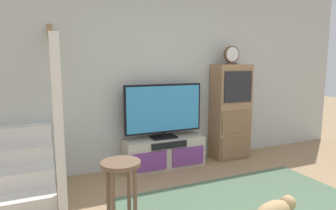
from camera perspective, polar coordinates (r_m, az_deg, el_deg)
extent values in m
cube|color=#B2B7B2|center=(4.43, 1.50, 6.19)|extent=(6.40, 0.12, 2.70)
cube|color=#BCB29E|center=(4.27, -0.75, -9.35)|extent=(1.17, 0.36, 0.44)
cube|color=#70387F|center=(4.01, -3.58, -11.08)|extent=(0.49, 0.02, 0.26)
cube|color=#70387F|center=(4.23, 3.98, -10.02)|extent=(0.49, 0.02, 0.26)
cube|color=black|center=(4.05, 0.31, -7.91)|extent=(0.53, 0.02, 0.09)
cube|color=black|center=(4.22, -0.86, -6.30)|extent=(0.36, 0.22, 0.02)
cylinder|color=black|center=(4.21, -0.86, -5.75)|extent=(0.05, 0.05, 0.06)
cube|color=black|center=(4.14, -0.88, -0.67)|extent=(1.16, 0.05, 0.69)
cube|color=#338CCC|center=(4.11, -0.72, -0.73)|extent=(1.11, 0.01, 0.64)
cube|color=#93704C|center=(4.71, 12.13, -1.29)|extent=(0.58, 0.34, 1.49)
cube|color=brown|center=(4.68, 13.22, -8.14)|extent=(0.53, 0.02, 0.34)
sphere|color=olive|center=(4.67, 13.36, -8.20)|extent=(0.03, 0.03, 0.03)
cube|color=brown|center=(4.59, 13.39, -3.23)|extent=(0.53, 0.02, 0.34)
sphere|color=olive|center=(4.57, 13.53, -3.27)|extent=(0.03, 0.03, 0.03)
cube|color=#232328|center=(4.51, 13.62, 3.49)|extent=(0.49, 0.02, 0.47)
cube|color=#4C3823|center=(4.61, 12.30, 7.94)|extent=(0.15, 0.08, 0.02)
cylinder|color=brown|center=(4.61, 12.36, 9.69)|extent=(0.26, 0.04, 0.26)
cylinder|color=silver|center=(4.59, 12.55, 9.69)|extent=(0.22, 0.01, 0.22)
cube|color=silver|center=(3.41, -28.90, -17.36)|extent=(0.90, 0.26, 0.19)
cube|color=silver|center=(3.61, -28.64, -14.26)|extent=(0.90, 0.26, 0.38)
cube|color=silver|center=(3.82, -28.41, -11.49)|extent=(0.90, 0.26, 0.57)
cube|color=silver|center=(4.04, -28.22, -9.01)|extent=(0.90, 0.26, 0.76)
cube|color=silver|center=(4.26, -28.04, -6.79)|extent=(0.90, 0.26, 0.95)
cube|color=silver|center=(3.01, -20.69, -3.98)|extent=(0.09, 0.09, 1.80)
cube|color=#9E7547|center=(3.60, -21.93, 10.69)|extent=(0.06, 1.33, 0.99)
cylinder|color=brown|center=(2.57, -10.68, -19.41)|extent=(0.04, 0.04, 0.65)
cylinder|color=brown|center=(2.61, -6.45, -18.84)|extent=(0.04, 0.04, 0.65)
cylinder|color=brown|center=(2.73, -11.62, -17.66)|extent=(0.04, 0.04, 0.65)
cylinder|color=brown|center=(2.77, -7.65, -17.16)|extent=(0.04, 0.04, 0.65)
cylinder|color=brown|center=(2.53, -9.28, -11.27)|extent=(0.34, 0.34, 0.03)
sphere|color=tan|center=(3.22, 22.52, -17.33)|extent=(0.15, 0.15, 0.15)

